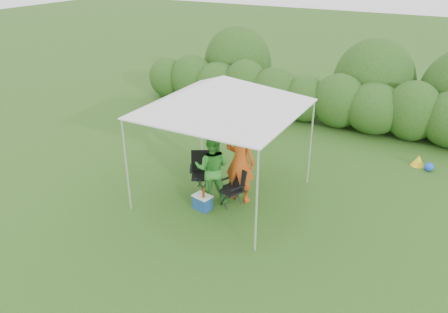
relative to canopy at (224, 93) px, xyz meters
The scene contains 10 objects.
ground 2.51m from the canopy, 90.00° to the right, with size 70.00×70.00×0.00m, color #335E1D.
hedge 5.74m from the canopy, 90.00° to the left, with size 12.34×1.53×1.80m.
canopy is the anchor object (origin of this frame).
chair_right 2.03m from the canopy, 30.31° to the right, with size 0.64×0.63×0.85m.
chair_left 2.01m from the canopy, behind, with size 0.74×0.72×0.95m.
man 1.56m from the canopy, ahead, with size 0.70×0.46×1.91m, color #C34816.
woman 1.69m from the canopy, 113.89° to the right, with size 0.78×0.61×1.61m, color #32862B.
cooler 2.41m from the canopy, 99.99° to the right, with size 0.45×0.36×0.33m.
bottle 2.15m from the canopy, 95.12° to the right, with size 0.07×0.07×0.24m, color #592D0C.
lawn_toy 5.83m from the canopy, 44.46° to the left, with size 0.58×0.48×0.29m.
Camera 1 is at (4.21, -7.16, 5.17)m, focal length 35.00 mm.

